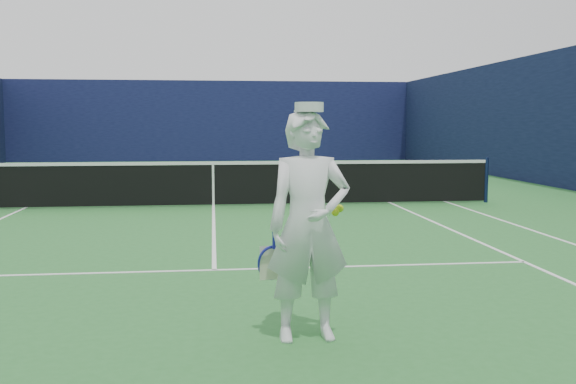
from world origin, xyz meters
name	(u,v)px	position (x,y,z in m)	size (l,w,h in m)	color
ground	(213,206)	(0.00, 0.00, 0.00)	(80.00, 80.00, 0.00)	#2A6E2E
court_markings	(213,206)	(0.00, 0.00, 0.00)	(11.03, 23.83, 0.01)	white
windscreen_fence	(212,117)	(0.00, 0.00, 2.00)	(20.12, 36.12, 4.00)	#10143C
tennis_net	(213,182)	(0.00, 0.00, 0.55)	(12.88, 0.09, 1.07)	#141E4C
tennis_player	(309,225)	(0.80, -9.09, 0.98)	(0.82, 0.52, 2.02)	white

